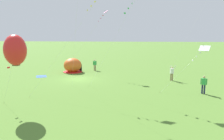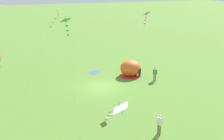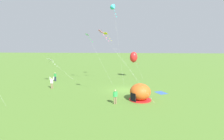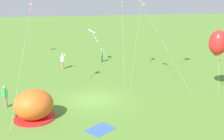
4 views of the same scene
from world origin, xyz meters
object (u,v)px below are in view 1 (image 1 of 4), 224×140
popup_tent (73,66)px  kite_red (15,50)px  person_flying_kite (172,72)px  kite_yellow (96,1)px  person_watching_sky (95,64)px  kite_white (203,50)px  person_center_field (204,84)px  kite_green (133,3)px  kite_pink (103,15)px

popup_tent → kite_red: 16.58m
person_flying_kite → kite_red: (11.61, -13.12, 3.41)m
kite_yellow → person_watching_sky: bearing=-168.5°
kite_white → person_flying_kite: bearing=-155.4°
person_center_field → kite_yellow: 12.72m
person_center_field → kite_white: kite_white is taller
popup_tent → kite_white: bearing=59.8°
person_flying_kite → kite_red: bearing=-48.5°
kite_white → kite_yellow: (1.34, -10.26, 4.55)m
kite_yellow → person_center_field: bearing=90.5°
person_flying_kite → kite_green: (5.85, -4.72, 7.40)m
kite_pink → kite_yellow: (9.73, 0.78, 0.47)m
kite_white → person_center_field: bearing=-4.0°
kite_yellow → kite_green: bearing=91.1°
popup_tent → kite_red: kite_red is taller
kite_red → kite_pink: bearing=164.9°
popup_tent → kite_pink: (0.79, 4.72, 7.13)m
person_flying_kite → person_center_field: person_flying_kite is taller
popup_tent → kite_white: size_ratio=0.57×
kite_white → kite_red: (7.04, -15.22, 0.36)m
person_flying_kite → kite_pink: bearing=-113.1°
person_flying_kite → kite_green: size_ratio=0.21×
person_center_field → person_flying_kite: bearing=-160.9°
person_center_field → kite_green: (0.03, -6.73, 7.44)m
kite_pink → person_flying_kite: bearing=66.9°
kite_red → kite_yellow: (-5.70, 4.95, 4.19)m
person_center_field → kite_pink: (-9.63, -10.96, 7.16)m
person_center_field → kite_red: 16.57m
kite_green → kite_white: 8.18m
person_center_field → kite_red: size_ratio=0.31×
popup_tent → person_watching_sky: (-1.86, 2.98, -0.03)m
popup_tent → person_watching_sky: bearing=121.9°
kite_green → person_watching_sky: bearing=-154.1°
person_flying_kite → person_watching_sky: bearing=-121.2°
popup_tent → person_flying_kite: bearing=71.4°
kite_white → kite_pink: bearing=-127.2°
kite_red → kite_pink: kite_pink is taller
kite_white → kite_red: kite_red is taller
person_center_field → kite_white: bearing=176.0°
kite_green → kite_red: bearing=-55.5°
person_watching_sky → kite_pink: bearing=33.3°
kite_pink → kite_white: bearing=52.8°
kite_green → kite_white: size_ratio=1.86×
kite_pink → kite_yellow: kite_yellow is taller
person_flying_kite → kite_white: bearing=24.6°
kite_red → kite_white: bearing=114.8°
popup_tent → kite_white: kite_white is taller
person_watching_sky → kite_pink: 7.83m
kite_red → popup_tent: bearing=-178.1°
person_watching_sky → person_center_field: bearing=46.0°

